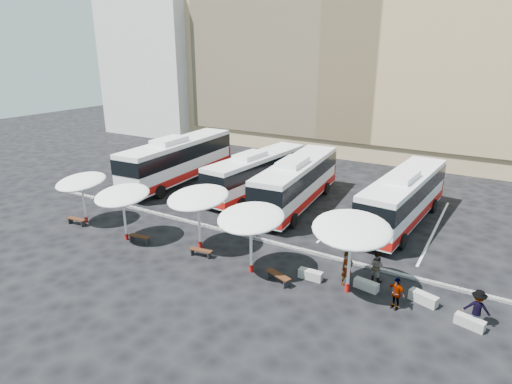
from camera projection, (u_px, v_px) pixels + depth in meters
The scene contains 26 objects.
ground at pixel (219, 234), 27.90m from camera, with size 120.00×120.00×0.00m, color black.
sandstone_building at pixel (375, 38), 49.83m from camera, with size 42.00×18.25×29.60m.
apartment_block at pixel (171, 67), 61.38m from camera, with size 14.00×14.00×18.00m, color silver.
curb_divider at pixel (224, 230), 28.29m from camera, with size 34.00×0.25×0.15m, color black.
bay_lines at pixel (277, 199), 34.42m from camera, with size 24.15×12.00×0.01m.
bus_0 at pixel (179, 159), 38.16m from camera, with size 3.61×13.39×4.21m.
bus_1 at pixel (257, 172), 35.12m from camera, with size 3.33×11.63×3.64m.
bus_2 at pixel (297, 181), 32.33m from camera, with size 3.67×12.43×3.89m.
bus_3 at pixel (404, 196), 29.02m from camera, with size 3.49×12.23×3.83m.
sunshade_0 at pixel (81, 182), 28.88m from camera, with size 3.66×3.69×3.46m.
sunshade_1 at pixel (122, 195), 26.16m from camera, with size 3.65×3.69×3.48m.
sunshade_2 at pixel (198, 198), 24.95m from camera, with size 4.33×4.36×3.80m.
sunshade_3 at pixel (251, 218), 22.20m from camera, with size 3.56×3.61×3.70m.
sunshade_4 at pixel (352, 229), 20.25m from camera, with size 5.00×5.02×3.96m.
wood_bench_0 at pixel (77, 220), 29.25m from camera, with size 1.53×0.55×0.46m.
wood_bench_1 at pixel (140, 237), 26.61m from camera, with size 1.50×0.63×0.45m.
wood_bench_2 at pixel (201, 251), 24.81m from camera, with size 1.44×0.57×0.43m.
wood_bench_3 at pixel (278, 276), 22.02m from camera, with size 1.61×0.93×0.48m.
conc_bench_0 at pixel (311, 275), 22.41m from camera, with size 1.28×0.43×0.48m, color gray.
conc_bench_1 at pixel (366, 285), 21.44m from camera, with size 1.23×0.41×0.46m, color gray.
conc_bench_2 at pixel (423, 298), 20.29m from camera, with size 1.34×0.45×0.50m, color gray.
conc_bench_3 at pixel (470, 322), 18.54m from camera, with size 1.23×0.41×0.46m, color gray.
passenger_0 at pixel (347, 269), 21.66m from camera, with size 0.66×0.44×1.82m, color black.
passenger_1 at pixel (377, 266), 22.12m from camera, with size 0.80×0.62×1.64m, color black.
passenger_2 at pixel (396, 293), 19.71m from camera, with size 0.92×0.39×1.58m, color black.
passenger_3 at pixel (477, 308), 18.46m from camera, with size 1.11×0.64×1.72m, color black.
Camera 1 is at (15.10, -20.76, 11.52)m, focal length 30.00 mm.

